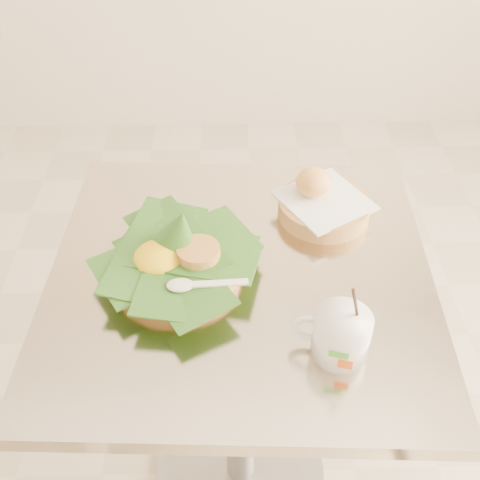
{
  "coord_description": "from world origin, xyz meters",
  "views": [
    {
      "loc": [
        0.12,
        -0.79,
        1.52
      ],
      "look_at": [
        0.14,
        0.0,
        0.82
      ],
      "focal_mm": 45.0,
      "sensor_mm": 36.0,
      "label": 1
    }
  ],
  "objects_px": {
    "bread_basket": "(322,203)",
    "rice_basket": "(176,255)",
    "cafe_table": "(240,347)",
    "coffee_mug": "(340,334)"
  },
  "relations": [
    {
      "from": "cafe_table",
      "to": "rice_basket",
      "type": "xyz_separation_m",
      "value": [
        -0.12,
        0.0,
        0.26
      ]
    },
    {
      "from": "cafe_table",
      "to": "bread_basket",
      "type": "xyz_separation_m",
      "value": [
        0.17,
        0.16,
        0.25
      ]
    },
    {
      "from": "cafe_table",
      "to": "bread_basket",
      "type": "height_order",
      "value": "bread_basket"
    },
    {
      "from": "bread_basket",
      "to": "rice_basket",
      "type": "bearing_deg",
      "value": -150.79
    },
    {
      "from": "bread_basket",
      "to": "cafe_table",
      "type": "bearing_deg",
      "value": -135.92
    },
    {
      "from": "bread_basket",
      "to": "coffee_mug",
      "type": "bearing_deg",
      "value": -92.98
    },
    {
      "from": "coffee_mug",
      "to": "bread_basket",
      "type": "bearing_deg",
      "value": 87.02
    },
    {
      "from": "rice_basket",
      "to": "bread_basket",
      "type": "relative_size",
      "value": 1.36
    },
    {
      "from": "cafe_table",
      "to": "bread_basket",
      "type": "bearing_deg",
      "value": 44.08
    },
    {
      "from": "cafe_table",
      "to": "rice_basket",
      "type": "relative_size",
      "value": 2.57
    }
  ]
}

